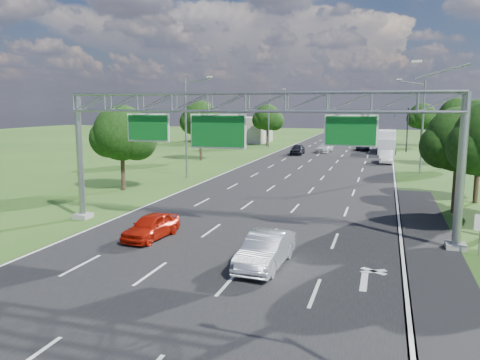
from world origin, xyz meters
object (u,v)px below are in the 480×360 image
at_px(traffic_signal, 384,119).
at_px(box_truck, 387,142).
at_px(red_coupe, 151,226).
at_px(silver_sedan, 265,250).
at_px(sign_gantry, 249,113).

xyz_separation_m(traffic_signal, box_truck, (0.52, -1.40, -3.52)).
height_order(traffic_signal, box_truck, traffic_signal).
bearing_deg(red_coupe, silver_sedan, -13.77).
bearing_deg(sign_gantry, silver_sedan, -66.27).
distance_m(traffic_signal, box_truck, 3.82).
bearing_deg(box_truck, traffic_signal, 110.36).
relative_size(traffic_signal, red_coupe, 2.98).
xyz_separation_m(sign_gantry, silver_sedan, (2.44, -5.55, -6.11)).
bearing_deg(red_coupe, box_truck, 83.17).
height_order(sign_gantry, traffic_signal, sign_gantry).
xyz_separation_m(traffic_signal, red_coupe, (-11.89, -55.97, -4.47)).
bearing_deg(traffic_signal, sign_gantry, -97.68).
bearing_deg(silver_sedan, traffic_signal, 88.87).
xyz_separation_m(sign_gantry, traffic_signal, (7.15, 53.00, -1.72)).
bearing_deg(traffic_signal, box_truck, -69.54).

